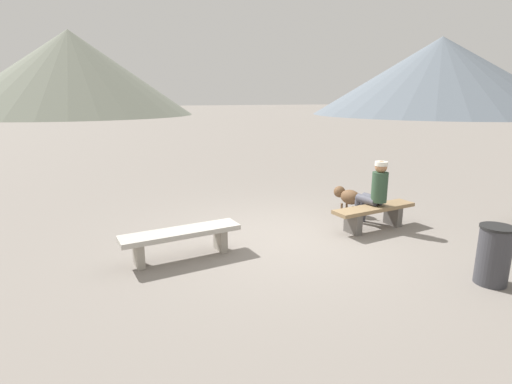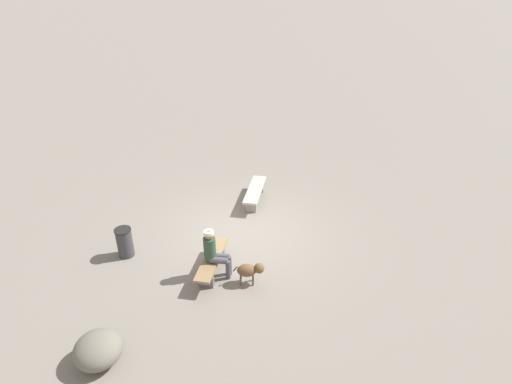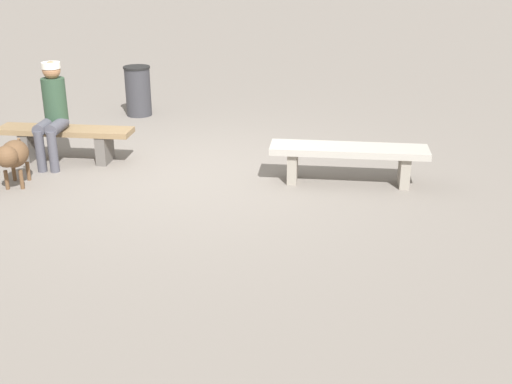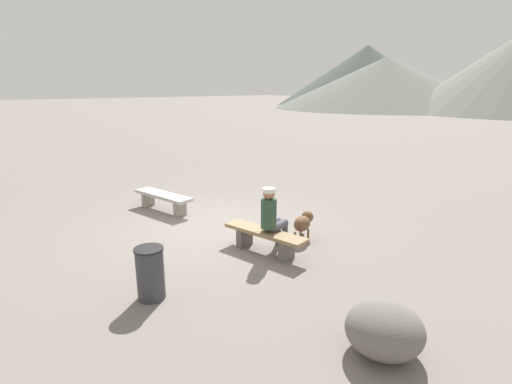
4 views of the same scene
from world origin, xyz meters
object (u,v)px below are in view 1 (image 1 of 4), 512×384
(seated_person, at_px, (375,190))
(dog, at_px, (348,196))
(bench_left, at_px, (181,237))
(bench_right, at_px, (374,213))
(trash_bin, at_px, (494,255))

(seated_person, relative_size, dog, 1.79)
(bench_left, height_order, bench_right, bench_left)
(bench_left, bearing_deg, seated_person, -4.53)
(bench_right, relative_size, seated_person, 1.37)
(bench_left, xyz_separation_m, trash_bin, (3.55, -2.26, 0.06))
(bench_left, distance_m, trash_bin, 4.20)
(trash_bin, bearing_deg, seated_person, 89.50)
(seated_person, bearing_deg, bench_right, -130.64)
(bench_right, bearing_deg, dog, 77.47)
(bench_left, height_order, seated_person, seated_person)
(seated_person, distance_m, dog, 0.92)
(dog, relative_size, trash_bin, 0.90)
(dog, bearing_deg, trash_bin, 161.25)
(dog, distance_m, trash_bin, 3.29)
(bench_right, bearing_deg, bench_left, 173.66)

